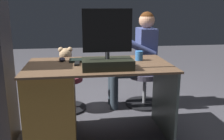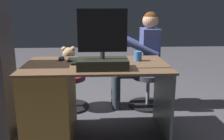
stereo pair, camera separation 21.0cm
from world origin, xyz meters
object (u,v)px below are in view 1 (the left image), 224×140
object	(u,v)px
monitor	(107,54)
teddy_bear	(66,63)
keyboard	(91,60)
cup	(139,56)
desk	(62,101)
office_chair_teddy	(67,90)
tv_remote	(77,63)
computer_mouse	(62,59)
person	(139,53)
visitor_chair	(145,86)

from	to	relation	value
monitor	teddy_bear	size ratio (longest dim) A/B	1.43
keyboard	cup	distance (m)	0.47
keyboard	teddy_bear	distance (m)	0.64
monitor	cup	xyz separation A→B (m)	(-0.35, -0.29, -0.08)
desk	office_chair_teddy	distance (m)	0.71
monitor	keyboard	distance (m)	0.37
cup	keyboard	bearing A→B (deg)	-4.64
teddy_bear	keyboard	bearing A→B (deg)	115.80
tv_remote	teddy_bear	size ratio (longest dim) A/B	0.43
computer_mouse	teddy_bear	world-z (taller)	teddy_bear
keyboard	computer_mouse	bearing A→B (deg)	-5.34
monitor	person	xyz separation A→B (m)	(-0.49, -0.89, -0.17)
desk	keyboard	bearing A→B (deg)	-152.50
monitor	computer_mouse	distance (m)	0.54
keyboard	desk	bearing A→B (deg)	27.50
tv_remote	visitor_chair	distance (m)	1.18
desk	keyboard	distance (m)	0.48
teddy_bear	visitor_chair	size ratio (longest dim) A/B	0.73
office_chair_teddy	keyboard	bearing A→B (deg)	116.32
teddy_bear	desk	bearing A→B (deg)	88.38
computer_mouse	tv_remote	world-z (taller)	computer_mouse
keyboard	computer_mouse	size ratio (longest dim) A/B	4.38
visitor_chair	office_chair_teddy	bearing A→B (deg)	0.96
desk	teddy_bear	world-z (taller)	teddy_bear
desk	cup	size ratio (longest dim) A/B	14.31
keyboard	person	xyz separation A→B (m)	(-0.61, -0.56, -0.05)
monitor	visitor_chair	distance (m)	1.22
tv_remote	visitor_chair	bearing A→B (deg)	-136.98
keyboard	visitor_chair	size ratio (longest dim) A/B	0.88
monitor	tv_remote	world-z (taller)	monitor
monitor	cup	bearing A→B (deg)	-139.69
teddy_bear	person	xyz separation A→B (m)	(-0.88, -0.00, 0.10)
computer_mouse	tv_remote	bearing A→B (deg)	132.27
desk	tv_remote	size ratio (longest dim) A/B	8.76
cup	tv_remote	distance (m)	0.61
teddy_bear	visitor_chair	world-z (taller)	teddy_bear
visitor_chair	tv_remote	bearing A→B (deg)	39.67
desk	monitor	distance (m)	0.65
keyboard	office_chair_teddy	world-z (taller)	keyboard
office_chair_teddy	teddy_bear	distance (m)	0.32
cup	teddy_bear	bearing A→B (deg)	-39.08
desk	office_chair_teddy	xyz separation A→B (m)	(-0.02, -0.70, -0.13)
desk	cup	distance (m)	0.85
computer_mouse	teddy_bear	distance (m)	0.55
desk	monitor	bearing A→B (deg)	156.10
computer_mouse	tv_remote	xyz separation A→B (m)	(-0.14, 0.16, -0.01)
office_chair_teddy	person	world-z (taller)	person
desk	keyboard	world-z (taller)	keyboard
monitor	tv_remote	bearing A→B (deg)	-38.28
person	desk	bearing A→B (deg)	38.32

